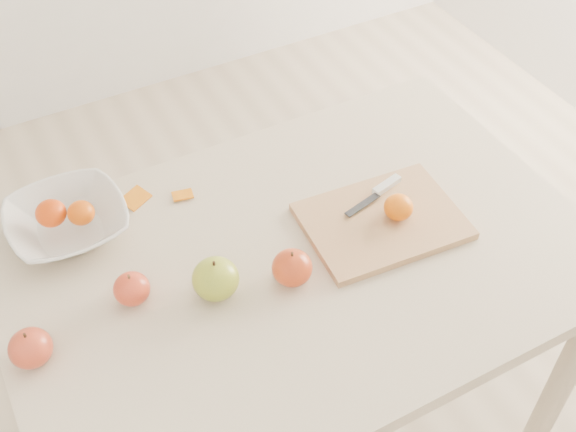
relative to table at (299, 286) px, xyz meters
name	(u,v)px	position (x,y,z in m)	size (l,w,h in m)	color
table	(299,286)	(0.00, 0.00, 0.00)	(1.20, 0.80, 0.75)	beige
cutting_board	(382,221)	(0.20, -0.01, 0.11)	(0.33, 0.24, 0.02)	tan
board_tangerine	(398,207)	(0.23, -0.02, 0.14)	(0.06, 0.06, 0.05)	#D36207
fruit_bowl	(67,222)	(-0.39, 0.29, 0.13)	(0.25, 0.25, 0.06)	silver
bowl_tangerine_near	(51,213)	(-0.42, 0.30, 0.16)	(0.06, 0.06, 0.06)	#C84307
bowl_tangerine_far	(81,213)	(-0.36, 0.27, 0.16)	(0.06, 0.06, 0.05)	#D15607
orange_peel_a	(136,200)	(-0.24, 0.31, 0.10)	(0.06, 0.04, 0.00)	#C9690E
orange_peel_b	(183,196)	(-0.14, 0.27, 0.10)	(0.04, 0.04, 0.00)	orange
paring_knife	(383,188)	(0.24, 0.07, 0.12)	(0.17, 0.06, 0.01)	white
apple_green	(216,279)	(-0.19, -0.01, 0.14)	(0.09, 0.09, 0.08)	olive
apple_red_d	(31,348)	(-0.54, 0.01, 0.13)	(0.08, 0.08, 0.07)	maroon
apple_red_e	(292,268)	(-0.04, -0.05, 0.14)	(0.08, 0.08, 0.07)	maroon
apple_red_b	(132,289)	(-0.34, 0.05, 0.13)	(0.07, 0.07, 0.06)	maroon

